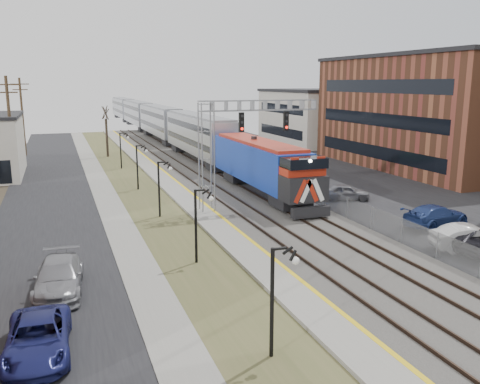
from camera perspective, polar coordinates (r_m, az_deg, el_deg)
name	(u,v)px	position (r m, az deg, el deg)	size (l,w,h in m)	color
street_west	(48,204)	(42.78, -20.71, -1.25)	(7.00, 120.00, 0.04)	black
sidewalk	(107,199)	(42.91, -14.71, -0.79)	(2.00, 120.00, 0.08)	gray
grass_median	(144,197)	(43.26, -10.75, -0.51)	(4.00, 120.00, 0.06)	#484E29
platform	(179,193)	(43.79, -6.88, -0.11)	(2.00, 120.00, 0.24)	gray
ballast_bed	(234,189)	(45.14, -0.69, 0.32)	(8.00, 120.00, 0.20)	#595651
parking_lot	(351,181)	(50.30, 12.34, 1.18)	(16.00, 120.00, 0.04)	black
platform_edge	(189,191)	(43.96, -5.77, 0.13)	(0.24, 120.00, 0.01)	gold
track_near	(212,189)	(44.50, -3.13, 0.37)	(1.58, 120.00, 0.15)	#2D2119
track_far	(250,186)	(45.60, 1.09, 0.67)	(1.58, 120.00, 0.15)	#2D2119
train	(156,122)	(87.62, -9.36, 7.81)	(3.00, 108.65, 5.33)	#1436AA
signal_gantry	(229,136)	(36.84, -1.23, 6.28)	(9.00, 1.07, 8.15)	gray
lampposts	(194,226)	(26.88, -5.14, -3.79)	(0.14, 62.14, 4.00)	black
fence	(277,178)	(46.52, 4.20, 1.53)	(0.04, 120.00, 1.60)	gray
bare_trees	(32,164)	(46.19, -22.36, 2.96)	(12.30, 42.30, 5.95)	#382D23
car_lot_b	(471,239)	(31.65, 24.52, -4.79)	(1.55, 4.44, 1.46)	#BDBDBD
car_lot_d	(436,216)	(36.02, 21.11, -2.55)	(2.01, 4.95, 1.44)	navy
car_lot_e	(346,193)	(42.06, 11.82, -0.06)	(1.52, 3.77, 1.29)	slate
car_lot_f	(292,162)	(56.08, 5.88, 3.35)	(1.75, 5.01, 1.65)	#0B381D
car_street_a	(38,339)	(19.65, -21.75, -15.11)	(2.15, 4.66, 1.29)	navy
car_street_b	(59,278)	(24.69, -19.69, -9.05)	(2.04, 5.02, 1.46)	gray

